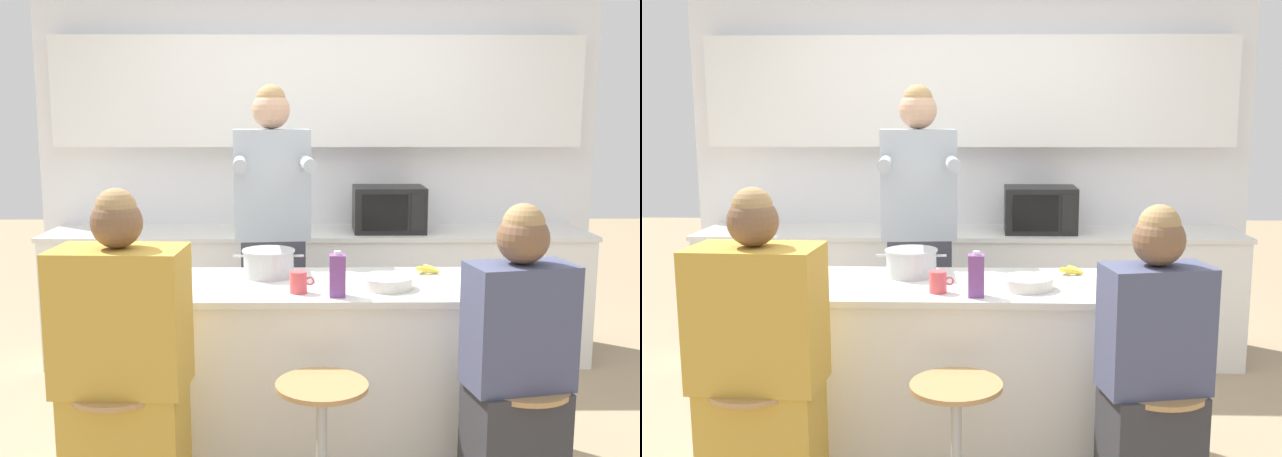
# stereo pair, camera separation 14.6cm
# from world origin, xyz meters

# --- Properties ---
(wall_back) EXTENTS (3.94, 0.22, 2.70)m
(wall_back) POSITION_xyz_m (0.00, 1.79, 1.54)
(wall_back) COLOR white
(wall_back) RESTS_ON ground_plane
(back_counter) EXTENTS (3.65, 0.60, 0.89)m
(back_counter) POSITION_xyz_m (0.00, 1.50, 0.45)
(back_counter) COLOR white
(back_counter) RESTS_ON ground_plane
(kitchen_island) EXTENTS (1.96, 0.69, 0.89)m
(kitchen_island) POSITION_xyz_m (0.00, 0.00, 0.45)
(kitchen_island) COLOR black
(kitchen_island) RESTS_ON ground_plane
(bar_stool_leftmost) EXTENTS (0.38, 0.38, 0.63)m
(bar_stool_leftmost) POSITION_xyz_m (-0.78, -0.66, 0.34)
(bar_stool_leftmost) COLOR tan
(bar_stool_leftmost) RESTS_ON ground_plane
(bar_stool_center) EXTENTS (0.38, 0.38, 0.63)m
(bar_stool_center) POSITION_xyz_m (0.00, -0.61, 0.34)
(bar_stool_center) COLOR tan
(bar_stool_center) RESTS_ON ground_plane
(person_cooking) EXTENTS (0.47, 0.60, 1.84)m
(person_cooking) POSITION_xyz_m (-0.26, 0.68, 0.92)
(person_cooking) COLOR #383842
(person_cooking) RESTS_ON ground_plane
(person_wrapped_blanket) EXTENTS (0.50, 0.31, 1.41)m
(person_wrapped_blanket) POSITION_xyz_m (-0.76, -0.65, 0.66)
(person_wrapped_blanket) COLOR gold
(person_wrapped_blanket) RESTS_ON ground_plane
(person_seated_near) EXTENTS (0.43, 0.33, 1.35)m
(person_seated_near) POSITION_xyz_m (0.75, -0.65, 0.62)
(person_seated_near) COLOR #333338
(person_seated_near) RESTS_ON ground_plane
(cooking_pot) EXTENTS (0.35, 0.26, 0.13)m
(cooking_pot) POSITION_xyz_m (-0.25, 0.14, 0.96)
(cooking_pot) COLOR #B7BABC
(cooking_pot) RESTS_ON kitchen_island
(fruit_bowl) EXTENTS (0.24, 0.24, 0.06)m
(fruit_bowl) POSITION_xyz_m (0.30, -0.10, 0.92)
(fruit_bowl) COLOR silver
(fruit_bowl) RESTS_ON kitchen_island
(coffee_cup_near) EXTENTS (0.11, 0.08, 0.10)m
(coffee_cup_near) POSITION_xyz_m (-0.10, -0.18, 0.94)
(coffee_cup_near) COLOR #DB4C51
(coffee_cup_near) RESTS_ON kitchen_island
(banana_bunch) EXTENTS (0.14, 0.10, 0.05)m
(banana_bunch) POSITION_xyz_m (0.53, 0.20, 0.91)
(banana_bunch) COLOR yellow
(banana_bunch) RESTS_ON kitchen_island
(juice_carton) EXTENTS (0.07, 0.07, 0.20)m
(juice_carton) POSITION_xyz_m (0.07, -0.24, 0.98)
(juice_carton) COLOR #7A428E
(juice_carton) RESTS_ON kitchen_island
(microwave) EXTENTS (0.47, 0.36, 0.30)m
(microwave) POSITION_xyz_m (0.48, 1.47, 1.04)
(microwave) COLOR black
(microwave) RESTS_ON back_counter
(potted_plant) EXTENTS (0.15, 0.15, 0.22)m
(potted_plant) POSITION_xyz_m (-0.40, 1.50, 1.01)
(potted_plant) COLOR beige
(potted_plant) RESTS_ON back_counter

